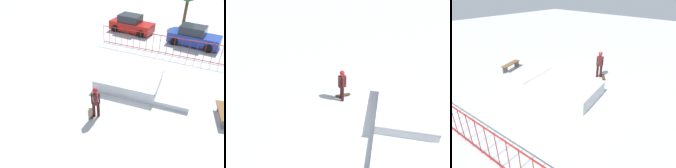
{
  "view_description": "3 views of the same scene",
  "coord_description": "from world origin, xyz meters",
  "views": [
    {
      "loc": [
        4.03,
        -9.02,
        7.38
      ],
      "look_at": [
        -0.97,
        -0.89,
        0.9
      ],
      "focal_mm": 34.16,
      "sensor_mm": 36.0,
      "label": 1
    },
    {
      "loc": [
        8.75,
        1.11,
        7.52
      ],
      "look_at": [
        -0.7,
        -2.79,
        1.0
      ],
      "focal_mm": 38.99,
      "sensor_mm": 36.0,
      "label": 2
    },
    {
      "loc": [
        -7.08,
        7.71,
        5.45
      ],
      "look_at": [
        -0.63,
        0.58,
        0.6
      ],
      "focal_mm": 31.64,
      "sensor_mm": 36.0,
      "label": 3
    }
  ],
  "objects": [
    {
      "name": "ground_plane",
      "position": [
        0.0,
        0.0,
        0.0
      ],
      "size": [
        60.0,
        60.0,
        0.0
      ],
      "primitive_type": "plane",
      "color": "#B7BABF"
    },
    {
      "name": "skate_ramp",
      "position": [
        -0.24,
        0.7,
        0.32
      ],
      "size": [
        5.78,
        3.52,
        0.74
      ],
      "rotation": [
        0.0,
        0.0,
        0.18
      ],
      "color": "silver",
      "rests_on": "ground"
    },
    {
      "name": "skateboard",
      "position": [
        -1.13,
        -2.68,
        0.08
      ],
      "size": [
        0.66,
        0.75,
        0.09
      ],
      "rotation": [
        0.0,
        0.0,
        5.39
      ],
      "color": "#3F2D1E",
      "rests_on": "ground"
    },
    {
      "name": "skater",
      "position": [
        -0.83,
        -2.62,
        1.01
      ],
      "size": [
        0.4,
        0.44,
        1.73
      ],
      "rotation": [
        0.0,
        0.0,
        5.33
      ],
      "color": "black",
      "rests_on": "ground"
    }
  ]
}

